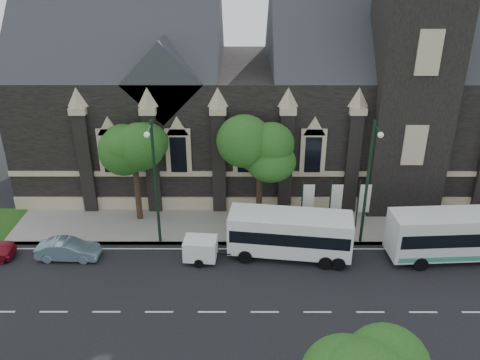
{
  "coord_description": "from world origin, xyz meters",
  "views": [
    {
      "loc": [
        1.63,
        -22.18,
        18.75
      ],
      "look_at": [
        1.59,
        6.0,
        5.47
      ],
      "focal_mm": 37.02,
      "sensor_mm": 36.0,
      "label": 1
    }
  ],
  "objects_px": {
    "street_lamp_mid": "(155,178)",
    "tour_coach": "(477,234)",
    "box_trailer": "(200,249)",
    "banner_flag_right": "(362,201)",
    "banner_flag_center": "(334,201)",
    "sedan": "(68,250)",
    "shuttle_bus": "(290,233)",
    "tree_walk_right": "(263,148)",
    "tree_walk_left": "(137,149)",
    "banner_flag_left": "(306,201)",
    "street_lamp_near": "(369,178)"
  },
  "relations": [
    {
      "from": "street_lamp_mid",
      "to": "tour_coach",
      "type": "distance_m",
      "value": 21.41
    },
    {
      "from": "box_trailer",
      "to": "tour_coach",
      "type": "bearing_deg",
      "value": 5.96
    },
    {
      "from": "street_lamp_mid",
      "to": "banner_flag_right",
      "type": "height_order",
      "value": "street_lamp_mid"
    },
    {
      "from": "banner_flag_center",
      "to": "sedan",
      "type": "relative_size",
      "value": 0.98
    },
    {
      "from": "street_lamp_mid",
      "to": "shuttle_bus",
      "type": "distance_m",
      "value": 9.58
    },
    {
      "from": "tree_walk_right",
      "to": "sedan",
      "type": "bearing_deg",
      "value": -157.65
    },
    {
      "from": "tree_walk_left",
      "to": "banner_flag_right",
      "type": "height_order",
      "value": "tree_walk_left"
    },
    {
      "from": "banner_flag_left",
      "to": "banner_flag_right",
      "type": "xyz_separation_m",
      "value": [
        4.0,
        0.0,
        0.0
      ]
    },
    {
      "from": "box_trailer",
      "to": "sedan",
      "type": "height_order",
      "value": "box_trailer"
    },
    {
      "from": "tour_coach",
      "to": "shuttle_bus",
      "type": "relative_size",
      "value": 1.41
    },
    {
      "from": "street_lamp_mid",
      "to": "banner_flag_left",
      "type": "xyz_separation_m",
      "value": [
        10.29,
        1.91,
        -2.73
      ]
    },
    {
      "from": "street_lamp_mid",
      "to": "box_trailer",
      "type": "distance_m",
      "value": 5.51
    },
    {
      "from": "street_lamp_near",
      "to": "tour_coach",
      "type": "bearing_deg",
      "value": -12.64
    },
    {
      "from": "tree_walk_left",
      "to": "street_lamp_mid",
      "type": "relative_size",
      "value": 0.85
    },
    {
      "from": "box_trailer",
      "to": "sedan",
      "type": "xyz_separation_m",
      "value": [
        -8.77,
        0.25,
        -0.25
      ]
    },
    {
      "from": "tree_walk_right",
      "to": "street_lamp_mid",
      "type": "height_order",
      "value": "street_lamp_mid"
    },
    {
      "from": "banner_flag_right",
      "to": "shuttle_bus",
      "type": "height_order",
      "value": "banner_flag_right"
    },
    {
      "from": "tree_walk_left",
      "to": "shuttle_bus",
      "type": "xyz_separation_m",
      "value": [
        10.68,
        -4.97,
        -3.96
      ]
    },
    {
      "from": "banner_flag_left",
      "to": "shuttle_bus",
      "type": "distance_m",
      "value": 3.6
    },
    {
      "from": "box_trailer",
      "to": "sedan",
      "type": "distance_m",
      "value": 8.78
    },
    {
      "from": "banner_flag_center",
      "to": "banner_flag_right",
      "type": "height_order",
      "value": "same"
    },
    {
      "from": "tree_walk_right",
      "to": "banner_flag_center",
      "type": "distance_m",
      "value": 6.36
    },
    {
      "from": "street_lamp_near",
      "to": "banner_flag_center",
      "type": "distance_m",
      "value": 3.74
    },
    {
      "from": "banner_flag_center",
      "to": "box_trailer",
      "type": "xyz_separation_m",
      "value": [
        -9.29,
        -3.88,
        -1.46
      ]
    },
    {
      "from": "tree_walk_left",
      "to": "tour_coach",
      "type": "xyz_separation_m",
      "value": [
        22.89,
        -5.2,
        -3.9
      ]
    },
    {
      "from": "street_lamp_near",
      "to": "street_lamp_mid",
      "type": "height_order",
      "value": "same"
    },
    {
      "from": "banner_flag_left",
      "to": "box_trailer",
      "type": "relative_size",
      "value": 1.29
    },
    {
      "from": "tour_coach",
      "to": "shuttle_bus",
      "type": "bearing_deg",
      "value": 175.45
    },
    {
      "from": "street_lamp_near",
      "to": "banner_flag_right",
      "type": "height_order",
      "value": "street_lamp_near"
    },
    {
      "from": "banner_flag_left",
      "to": "banner_flag_right",
      "type": "height_order",
      "value": "same"
    },
    {
      "from": "banner_flag_center",
      "to": "tree_walk_right",
      "type": "bearing_deg",
      "value": 161.36
    },
    {
      "from": "banner_flag_center",
      "to": "sedan",
      "type": "xyz_separation_m",
      "value": [
        -18.06,
        -3.63,
        -1.71
      ]
    },
    {
      "from": "banner_flag_center",
      "to": "banner_flag_right",
      "type": "relative_size",
      "value": 1.0
    },
    {
      "from": "banner_flag_left",
      "to": "tour_coach",
      "type": "xyz_separation_m",
      "value": [
        10.81,
        -3.5,
        -0.55
      ]
    },
    {
      "from": "tree_walk_right",
      "to": "shuttle_bus",
      "type": "height_order",
      "value": "tree_walk_right"
    },
    {
      "from": "tree_walk_right",
      "to": "banner_flag_left",
      "type": "bearing_deg",
      "value": -29.1
    },
    {
      "from": "tree_walk_right",
      "to": "tree_walk_left",
      "type": "bearing_deg",
      "value": -179.94
    },
    {
      "from": "banner_flag_left",
      "to": "tour_coach",
      "type": "bearing_deg",
      "value": -17.94
    },
    {
      "from": "tree_walk_left",
      "to": "street_lamp_mid",
      "type": "height_order",
      "value": "street_lamp_mid"
    },
    {
      "from": "street_lamp_near",
      "to": "tour_coach",
      "type": "relative_size",
      "value": 0.77
    },
    {
      "from": "banner_flag_right",
      "to": "sedan",
      "type": "height_order",
      "value": "banner_flag_right"
    },
    {
      "from": "street_lamp_near",
      "to": "tour_coach",
      "type": "xyz_separation_m",
      "value": [
        7.1,
        -1.59,
        -3.28
      ]
    },
    {
      "from": "tree_walk_left",
      "to": "banner_flag_center",
      "type": "relative_size",
      "value": 1.91
    },
    {
      "from": "banner_flag_center",
      "to": "banner_flag_right",
      "type": "bearing_deg",
      "value": 0.0
    },
    {
      "from": "tree_walk_right",
      "to": "sedan",
      "type": "xyz_separation_m",
      "value": [
        -12.98,
        -5.34,
        -5.14
      ]
    },
    {
      "from": "street_lamp_near",
      "to": "street_lamp_mid",
      "type": "bearing_deg",
      "value": 180.0
    },
    {
      "from": "street_lamp_mid",
      "to": "box_trailer",
      "type": "relative_size",
      "value": 2.9
    },
    {
      "from": "street_lamp_near",
      "to": "box_trailer",
      "type": "relative_size",
      "value": 2.9
    },
    {
      "from": "street_lamp_mid",
      "to": "shuttle_bus",
      "type": "xyz_separation_m",
      "value": [
        8.88,
        -1.36,
        -3.33
      ]
    },
    {
      "from": "box_trailer",
      "to": "tree_walk_left",
      "type": "bearing_deg",
      "value": 135.47
    }
  ]
}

